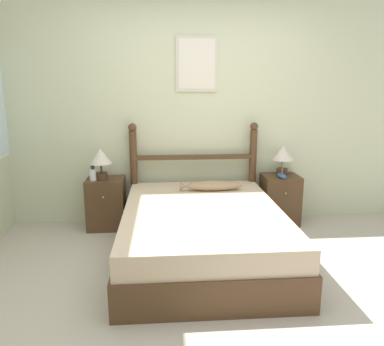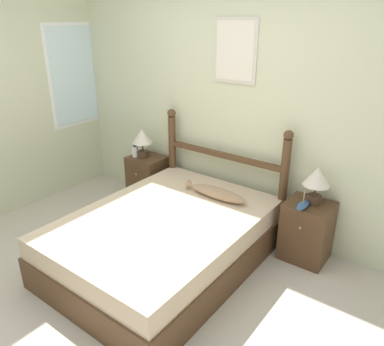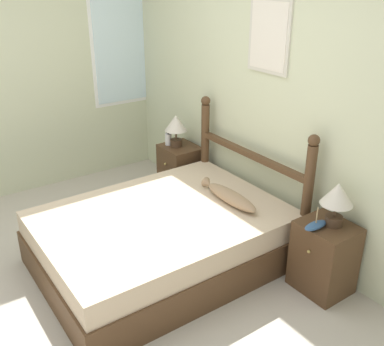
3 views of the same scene
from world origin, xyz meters
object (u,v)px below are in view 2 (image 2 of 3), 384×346
fish_pillow (216,193)px  bed (165,240)px  nightstand_right (307,231)px  model_boat (303,205)px  table_lamp_left (142,138)px  table_lamp_right (317,179)px  nightstand_left (148,179)px  bottle (135,151)px

fish_pillow → bed: bearing=-105.9°
nightstand_right → model_boat: 0.33m
table_lamp_left → model_boat: size_ratio=1.60×
table_lamp_left → nightstand_right: bearing=0.8°
table_lamp_left → fish_pillow: size_ratio=0.51×
bed → table_lamp_right: size_ratio=5.75×
fish_pillow → model_boat: bearing=10.5°
nightstand_right → fish_pillow: 0.91m
nightstand_left → table_lamp_right: table_lamp_right is taller
bed → table_lamp_right: (1.01, 0.87, 0.56)m
model_boat → fish_pillow: model_boat is taller
table_lamp_left → table_lamp_right: same height
table_lamp_right → model_boat: 0.26m
nightstand_left → nightstand_right: (1.99, 0.00, 0.00)m
bottle → model_boat: bearing=-1.1°
bottle → fish_pillow: 1.29m
table_lamp_left → bottle: (-0.08, -0.04, -0.16)m
nightstand_right → table_lamp_left: (-2.02, -0.03, 0.52)m
bed → table_lamp_right: bearing=40.7°
bottle → model_boat: (2.08, -0.04, -0.05)m
fish_pillow → nightstand_right: bearing=17.6°
model_boat → nightstand_left: bearing=176.7°
table_lamp_right → fish_pillow: table_lamp_right is taller
nightstand_right → table_lamp_left: bearing=-179.2°
nightstand_left → nightstand_right: size_ratio=1.00×
bed → nightstand_left: size_ratio=3.48×
bed → model_boat: (0.97, 0.73, 0.36)m
nightstand_right → table_lamp_right: size_ratio=1.65×
bed → table_lamp_left: 1.43m
bottle → fish_pillow: bearing=-8.5°
nightstand_right → bed: bearing=-139.8°
fish_pillow → bottle: bearing=171.5°
nightstand_left → bottle: (-0.11, -0.07, 0.36)m
nightstand_left → table_lamp_right: 2.07m
model_boat → fish_pillow: bearing=-169.5°
nightstand_left → fish_pillow: 1.22m
nightstand_left → nightstand_right: same height
table_lamp_left → table_lamp_right: (2.04, 0.06, 0.00)m
table_lamp_right → fish_pillow: (-0.85, -0.29, -0.27)m
table_lamp_left → fish_pillow: bearing=-11.2°
bed → table_lamp_left: size_ratio=5.75×
bottle → model_boat: model_boat is taller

